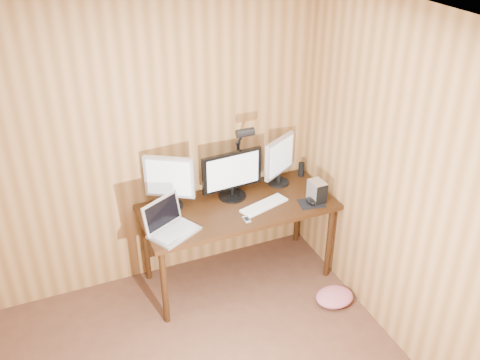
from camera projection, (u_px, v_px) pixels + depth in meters
room_shell at (190, 326)px, 2.57m from camera, size 4.00×4.00×4.00m
desk at (234, 213)px, 4.55m from camera, size 1.60×0.70×0.75m
monitor_center at (232, 174)px, 4.45m from camera, size 0.54×0.23×0.42m
monitor_left at (170, 181)px, 4.29m from camera, size 0.37×0.24×0.46m
monitor_right at (279, 160)px, 4.63m from camera, size 0.36×0.23×0.44m
laptop at (169, 224)px, 4.08m from camera, size 0.45×0.41×0.26m
keyboard at (264, 205)px, 4.42m from camera, size 0.45×0.25×0.02m
mousepad at (311, 203)px, 4.46m from camera, size 0.23×0.20×0.00m
mouse at (312, 201)px, 4.45m from camera, size 0.11×0.13×0.04m
hard_drive at (317, 191)px, 4.46m from camera, size 0.12×0.16×0.18m
phone at (247, 219)px, 4.24m from camera, size 0.05×0.09×0.01m
speaker at (301, 169)px, 4.84m from camera, size 0.05×0.05×0.13m
desk_lamp at (242, 148)px, 4.45m from camera, size 0.15×0.21×0.65m
fabric_pile at (335, 297)px, 4.49m from camera, size 0.33×0.28×0.10m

